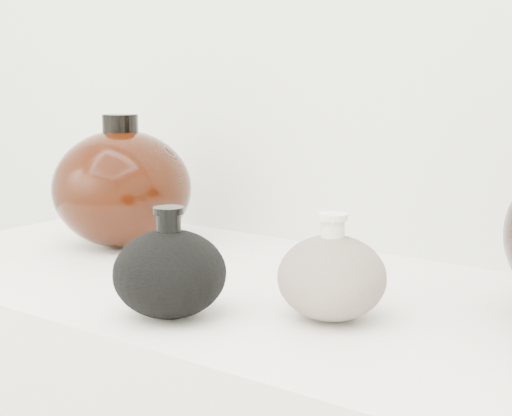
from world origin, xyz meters
The scene contains 3 objects.
black_gourd_vase centered at (-0.04, 0.79, 0.95)m, with size 0.13×0.13×0.12m.
cream_gourd_vase centered at (0.12, 0.89, 0.95)m, with size 0.15×0.15×0.12m.
left_round_pot centered at (-0.33, 1.01, 0.99)m, with size 0.27×0.27×0.21m.
Camera 1 is at (0.49, 0.22, 1.16)m, focal length 50.00 mm.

